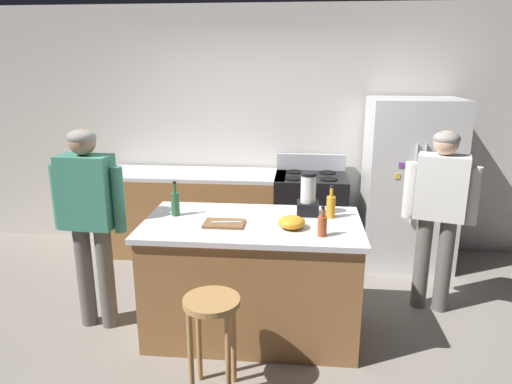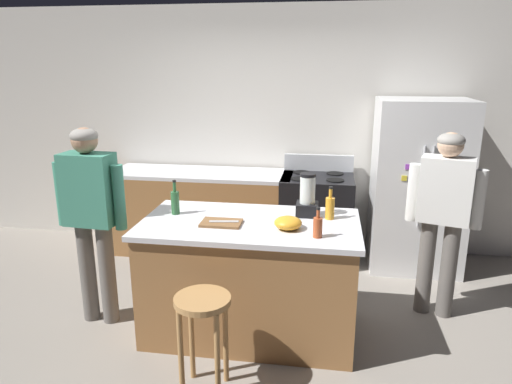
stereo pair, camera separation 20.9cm
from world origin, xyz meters
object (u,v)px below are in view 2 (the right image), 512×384
object	(u,v)px
stove_range	(316,217)
bar_stool	(203,319)
cutting_board	(221,223)
kitchen_island	(250,277)
bottle_soda	(330,207)
person_by_island_left	(91,208)
mixing_bowl	(288,223)
chef_knife	(224,221)
refrigerator	(418,186)
bottle_olive_oil	(175,202)
blender_appliance	(307,198)
bottle_cooking_sauce	(318,226)
person_by_sink_right	(444,208)

from	to	relation	value
stove_range	bar_stool	bearing A→B (deg)	-105.81
cutting_board	kitchen_island	bearing A→B (deg)	24.65
bottle_soda	person_by_island_left	bearing A→B (deg)	-174.21
mixing_bowl	chef_knife	size ratio (longest dim) A/B	0.92
kitchen_island	bottle_soda	size ratio (longest dim) A/B	6.46
refrigerator	stove_range	size ratio (longest dim) A/B	1.58
stove_range	bar_stool	distance (m)	2.37
bottle_olive_oil	blender_appliance	bearing A→B (deg)	6.83
stove_range	bottle_olive_oil	size ratio (longest dim) A/B	4.02
kitchen_island	bottle_olive_oil	size ratio (longest dim) A/B	6.00
person_by_island_left	bar_stool	xyz separation A→B (m)	(1.09, -0.73, -0.45)
cutting_board	bottle_olive_oil	bearing A→B (deg)	155.84
bottle_cooking_sauce	person_by_island_left	bearing A→B (deg)	172.99
blender_appliance	cutting_board	size ratio (longest dim) A/B	1.13
kitchen_island	bottle_soda	world-z (taller)	bottle_soda
chef_knife	bottle_cooking_sauce	bearing A→B (deg)	-21.18
bottle_cooking_sauce	bar_stool	bearing A→B (deg)	-143.68
bar_stool	cutting_board	bearing A→B (deg)	92.21
refrigerator	mixing_bowl	bearing A→B (deg)	-126.41
blender_appliance	bottle_soda	xyz separation A→B (m)	(0.18, -0.06, -0.05)
bottle_cooking_sauce	bottle_olive_oil	bearing A→B (deg)	163.10
stove_range	bar_stool	xyz separation A→B (m)	(-0.65, -2.28, 0.05)
bottle_soda	blender_appliance	bearing A→B (deg)	161.33
mixing_bowl	cutting_board	size ratio (longest dim) A/B	0.67
bottle_soda	kitchen_island	bearing A→B (deg)	-165.12
cutting_board	chef_knife	size ratio (longest dim) A/B	1.36
person_by_sink_right	bottle_soda	world-z (taller)	person_by_sink_right
person_by_island_left	bar_stool	distance (m)	1.39
kitchen_island	chef_knife	distance (m)	0.53
blender_appliance	mixing_bowl	bearing A→B (deg)	-110.10
person_by_sink_right	bottle_cooking_sauce	bearing A→B (deg)	-142.71
person_by_sink_right	blender_appliance	xyz separation A→B (m)	(-1.09, -0.29, 0.12)
stove_range	bottle_cooking_sauce	size ratio (longest dim) A/B	5.13
bottle_olive_oil	refrigerator	bearing A→B (deg)	33.73
cutting_board	refrigerator	bearing A→B (deg)	43.29
bottle_soda	mixing_bowl	distance (m)	0.41
stove_range	bottle_olive_oil	bearing A→B (deg)	-127.25
kitchen_island	person_by_sink_right	world-z (taller)	person_by_sink_right
stove_range	person_by_island_left	world-z (taller)	person_by_island_left
bottle_olive_oil	bottle_soda	bearing A→B (deg)	3.04
chef_knife	mixing_bowl	bearing A→B (deg)	-10.98
bottle_soda	cutting_board	world-z (taller)	bottle_soda
blender_appliance	bottle_cooking_sauce	xyz separation A→B (m)	(0.10, -0.47, -0.06)
bottle_olive_oil	person_by_island_left	bearing A→B (deg)	-169.17
kitchen_island	mixing_bowl	world-z (taller)	mixing_bowl
bar_stool	chef_knife	size ratio (longest dim) A/B	3.10
bar_stool	bottle_cooking_sauce	xyz separation A→B (m)	(0.69, 0.51, 0.48)
chef_knife	kitchen_island	bearing A→B (deg)	18.56
stove_range	mixing_bowl	distance (m)	1.72
mixing_bowl	bottle_soda	bearing A→B (deg)	42.39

